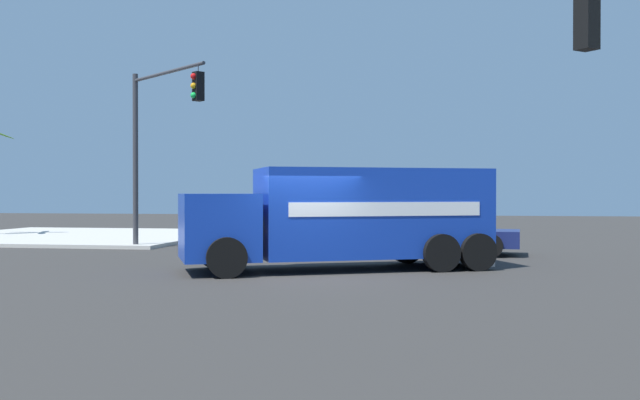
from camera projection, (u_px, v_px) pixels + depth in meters
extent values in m
plane|color=#33302D|center=(309.00, 276.00, 18.27)|extent=(100.00, 100.00, 0.00)
cube|color=beige|center=(78.00, 236.00, 33.86)|extent=(12.37, 12.37, 0.14)
cube|color=#1438AD|center=(372.00, 212.00, 20.01)|extent=(4.75, 6.61, 2.37)
cube|color=#1438AD|center=(218.00, 227.00, 18.96)|extent=(2.97, 2.73, 1.70)
cube|color=black|center=(185.00, 214.00, 18.74)|extent=(1.87, 0.91, 0.88)
cube|color=#B2B2B7|center=(472.00, 259.00, 20.77)|extent=(2.18, 1.14, 0.21)
cube|color=white|center=(387.00, 209.00, 18.84)|extent=(2.17, 4.72, 0.36)
cube|color=white|center=(359.00, 207.00, 21.18)|extent=(2.17, 4.72, 0.36)
cylinder|color=black|center=(227.00, 258.00, 17.78)|extent=(0.67, 1.03, 1.00)
cylinder|color=black|center=(215.00, 250.00, 20.18)|extent=(0.67, 1.03, 1.00)
cylinder|color=black|center=(441.00, 253.00, 19.19)|extent=(0.67, 1.03, 1.00)
cylinder|color=black|center=(407.00, 246.00, 21.59)|extent=(0.67, 1.03, 1.00)
cylinder|color=black|center=(478.00, 252.00, 19.46)|extent=(0.67, 1.03, 1.00)
cylinder|color=black|center=(440.00, 246.00, 21.86)|extent=(0.67, 1.03, 1.00)
cylinder|color=#38383D|center=(135.00, 159.00, 27.51)|extent=(0.20, 0.20, 6.39)
cylinder|color=#38383D|center=(167.00, 72.00, 25.59)|extent=(3.26, 3.85, 0.12)
cylinder|color=#38383D|center=(198.00, 68.00, 23.97)|extent=(0.03, 0.03, 0.25)
cube|color=black|center=(198.00, 86.00, 23.98)|extent=(0.42, 0.42, 0.95)
sphere|color=red|center=(193.00, 76.00, 23.86)|extent=(0.20, 0.20, 0.20)
sphere|color=#EFA314|center=(193.00, 86.00, 23.86)|extent=(0.20, 0.20, 0.20)
sphere|color=#19CC4C|center=(193.00, 95.00, 23.87)|extent=(0.20, 0.20, 0.20)
cube|color=black|center=(587.00, 21.00, 11.90)|extent=(0.42, 0.42, 0.95)
sphere|color=red|center=(594.00, 3.00, 11.99)|extent=(0.20, 0.20, 0.20)
sphere|color=#EFA314|center=(594.00, 22.00, 11.99)|extent=(0.20, 0.20, 0.20)
sphere|color=#19CC4C|center=(594.00, 41.00, 12.00)|extent=(0.20, 0.20, 0.20)
cube|color=navy|center=(386.00, 237.00, 25.30)|extent=(2.08, 1.67, 0.50)
cube|color=navy|center=(433.00, 229.00, 24.87)|extent=(2.10, 1.87, 1.10)
cube|color=black|center=(433.00, 221.00, 24.87)|extent=(1.92, 1.59, 0.48)
cube|color=navy|center=(489.00, 238.00, 24.39)|extent=(2.13, 2.17, 0.55)
cylinder|color=black|center=(385.00, 244.00, 24.30)|extent=(0.31, 0.78, 0.76)
cylinder|color=black|center=(395.00, 240.00, 26.24)|extent=(0.31, 0.78, 0.76)
cylinder|color=black|center=(491.00, 246.00, 23.39)|extent=(0.31, 0.78, 0.76)
cylinder|color=black|center=(493.00, 242.00, 25.33)|extent=(0.31, 0.78, 0.76)
cube|color=white|center=(285.00, 231.00, 30.35)|extent=(1.85, 4.32, 0.65)
cube|color=black|center=(289.00, 217.00, 30.32)|extent=(1.61, 2.43, 0.50)
cylinder|color=black|center=(246.00, 236.00, 29.71)|extent=(0.21, 0.62, 0.62)
cylinder|color=black|center=(258.00, 234.00, 31.52)|extent=(0.21, 0.62, 0.62)
cylinder|color=black|center=(315.00, 237.00, 29.19)|extent=(0.21, 0.62, 0.62)
cylinder|color=black|center=(323.00, 234.00, 31.00)|extent=(0.21, 0.62, 0.62)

